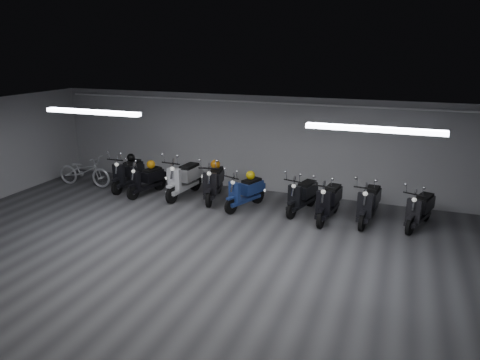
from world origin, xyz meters
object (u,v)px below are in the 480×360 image
at_px(scooter_0, 127,168).
at_px(helmet_3, 151,164).
at_px(scooter_8, 369,197).
at_px(helmet_1, 215,164).
at_px(bicycle, 84,168).
at_px(scooter_3, 214,177).
at_px(scooter_9, 420,204).
at_px(helmet_0, 131,158).
at_px(helmet_2, 251,175).
at_px(scooter_7, 329,195).
at_px(scooter_1, 146,175).
at_px(scooter_5, 302,190).
at_px(scooter_2, 184,173).
at_px(scooter_4, 245,187).

height_order(scooter_0, helmet_3, scooter_0).
xyz_separation_m(scooter_8, helmet_1, (-4.23, 0.45, 0.31)).
bearing_deg(bicycle, scooter_3, -90.49).
bearing_deg(scooter_9, helmet_3, -160.64).
height_order(helmet_0, helmet_2, helmet_0).
bearing_deg(helmet_0, scooter_3, -4.74).
bearing_deg(helmet_0, bicycle, -163.86).
xyz_separation_m(scooter_7, helmet_1, (-3.30, 0.63, 0.32)).
distance_m(scooter_1, helmet_1, 2.06).
bearing_deg(scooter_5, helmet_3, -165.85).
xyz_separation_m(scooter_2, helmet_0, (-1.91, 0.27, 0.22)).
distance_m(scooter_3, scooter_7, 3.27).
xyz_separation_m(scooter_0, scooter_9, (8.15, -0.12, -0.04)).
distance_m(scooter_3, helmet_1, 0.39).
bearing_deg(scooter_5, scooter_0, -166.36).
height_order(scooter_5, helmet_3, scooter_5).
xyz_separation_m(scooter_4, scooter_8, (3.14, 0.13, 0.04)).
relative_size(scooter_8, helmet_1, 6.38).
distance_m(helmet_2, helmet_3, 3.08).
bearing_deg(helmet_3, bicycle, -176.98).
height_order(scooter_5, helmet_2, scooter_5).
bearing_deg(scooter_0, helmet_2, -2.95).
bearing_deg(bicycle, scooter_0, -86.00).
distance_m(scooter_2, helmet_0, 1.94).
xyz_separation_m(scooter_1, scooter_2, (1.09, 0.24, 0.11)).
xyz_separation_m(scooter_8, helmet_0, (-7.01, 0.44, 0.27)).
xyz_separation_m(scooter_1, helmet_3, (0.05, 0.21, 0.27)).
height_order(scooter_3, scooter_8, scooter_3).
relative_size(scooter_4, helmet_0, 6.70).
height_order(scooter_1, scooter_4, scooter_4).
height_order(scooter_0, scooter_4, scooter_0).
height_order(scooter_3, helmet_1, scooter_3).
xyz_separation_m(bicycle, helmet_2, (5.38, 0.06, 0.30)).
xyz_separation_m(scooter_9, bicycle, (-9.60, -0.06, -0.03)).
distance_m(scooter_0, scooter_8, 7.00).
relative_size(scooter_5, scooter_9, 1.01).
bearing_deg(scooter_4, scooter_2, -167.55).
bearing_deg(scooter_5, scooter_9, 13.81).
height_order(scooter_3, scooter_4, scooter_3).
height_order(scooter_1, helmet_3, scooter_1).
relative_size(scooter_1, scooter_9, 0.98).
xyz_separation_m(scooter_5, scooter_8, (1.67, -0.12, 0.04)).
bearing_deg(scooter_4, helmet_1, 173.18).
distance_m(scooter_1, scooter_5, 4.52).
relative_size(scooter_4, bicycle, 0.92).
bearing_deg(helmet_2, bicycle, -179.41).
xyz_separation_m(scooter_7, scooter_9, (2.09, 0.26, -0.04)).
bearing_deg(helmet_1, scooter_5, -7.43).
xyz_separation_m(scooter_0, scooter_4, (3.86, -0.33, -0.04)).
relative_size(helmet_1, helmet_3, 1.08).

